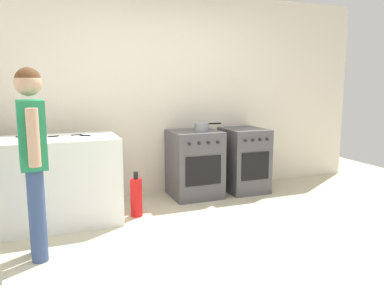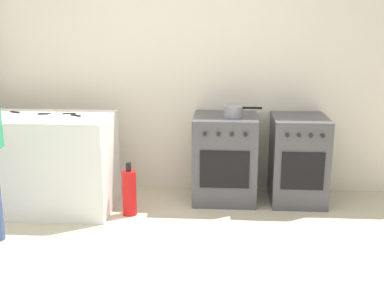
{
  "view_description": "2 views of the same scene",
  "coord_description": "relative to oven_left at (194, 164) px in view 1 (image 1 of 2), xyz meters",
  "views": [
    {
      "loc": [
        -1.36,
        -2.81,
        1.44
      ],
      "look_at": [
        -0.02,
        0.69,
        0.84
      ],
      "focal_mm": 35.0,
      "sensor_mm": 36.0,
      "label": 1
    },
    {
      "loc": [
        0.35,
        -3.02,
        1.74
      ],
      "look_at": [
        0.08,
        0.78,
        0.77
      ],
      "focal_mm": 45.0,
      "sensor_mm": 36.0,
      "label": 2
    }
  ],
  "objects": [
    {
      "name": "pot",
      "position": [
        0.08,
        -0.05,
        0.48
      ],
      "size": [
        0.36,
        0.18,
        0.11
      ],
      "color": "gray",
      "rests_on": "oven_left"
    },
    {
      "name": "fire_extinguisher",
      "position": [
        -0.87,
        -0.48,
        -0.21
      ],
      "size": [
        0.13,
        0.13,
        0.5
      ],
      "color": "red",
      "rests_on": "ground"
    },
    {
      "name": "back_wall",
      "position": [
        -0.35,
        0.37,
        0.87
      ],
      "size": [
        6.0,
        0.1,
        2.6
      ],
      "primitive_type": "cube",
      "color": "silver",
      "rests_on": "ground"
    },
    {
      "name": "oven_right",
      "position": [
        0.72,
        -0.0,
        -0.0
      ],
      "size": [
        0.52,
        0.62,
        0.85
      ],
      "color": "#4C4C51",
      "rests_on": "ground"
    },
    {
      "name": "knife_chef",
      "position": [
        -1.77,
        -0.32,
        0.48
      ],
      "size": [
        0.31,
        0.09,
        0.01
      ],
      "color": "silver",
      "rests_on": "counter_unit"
    },
    {
      "name": "knife_paring",
      "position": [
        -2.02,
        -0.22,
        0.48
      ],
      "size": [
        0.19,
        0.13,
        0.01
      ],
      "color": "silver",
      "rests_on": "counter_unit"
    },
    {
      "name": "ground_plane",
      "position": [
        -0.35,
        -1.58,
        -0.43
      ],
      "size": [
        8.0,
        8.0,
        0.0
      ],
      "primitive_type": "plane",
      "color": "beige"
    },
    {
      "name": "knife_bread",
      "position": [
        -1.45,
        -0.3,
        0.48
      ],
      "size": [
        0.31,
        0.22,
        0.01
      ],
      "color": "silver",
      "rests_on": "counter_unit"
    },
    {
      "name": "counter_unit",
      "position": [
        -1.7,
        -0.38,
        0.02
      ],
      "size": [
        1.3,
        0.7,
        0.9
      ],
      "primitive_type": "cube",
      "color": "white",
      "rests_on": "ground"
    },
    {
      "name": "person",
      "position": [
        -1.85,
        -1.16,
        0.5
      ],
      "size": [
        0.23,
        0.57,
        1.57
      ],
      "color": "#384C7A",
      "rests_on": "ground"
    },
    {
      "name": "knife_utility",
      "position": [
        -1.51,
        -0.29,
        0.48
      ],
      "size": [
        0.25,
        0.06,
        0.01
      ],
      "color": "silver",
      "rests_on": "counter_unit"
    },
    {
      "name": "oven_left",
      "position": [
        0.0,
        0.0,
        0.0
      ],
      "size": [
        0.61,
        0.62,
        0.85
      ],
      "color": "#4C4C51",
      "rests_on": "ground"
    }
  ]
}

